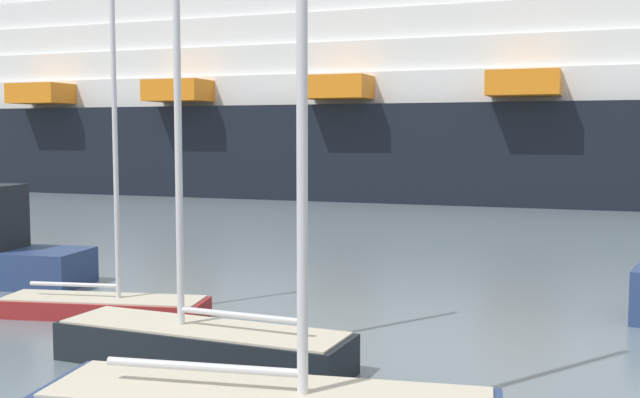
% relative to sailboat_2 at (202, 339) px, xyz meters
% --- Properties ---
extents(sailboat_2, '(6.39, 2.37, 11.52)m').
position_rel_sailboat_2_xyz_m(sailboat_2, '(0.00, 0.00, 0.00)').
color(sailboat_2, black).
rests_on(sailboat_2, ground_plane).
extents(sailboat_5, '(5.56, 2.12, 8.32)m').
position_rel_sailboat_2_xyz_m(sailboat_5, '(-4.30, 3.25, -0.19)').
color(sailboat_5, maroon).
rests_on(sailboat_5, ground_plane).
extents(cruise_ship, '(124.03, 26.02, 24.01)m').
position_rel_sailboat_2_xyz_m(cruise_ship, '(-6.51, 45.89, 7.16)').
color(cruise_ship, black).
rests_on(cruise_ship, ground_plane).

